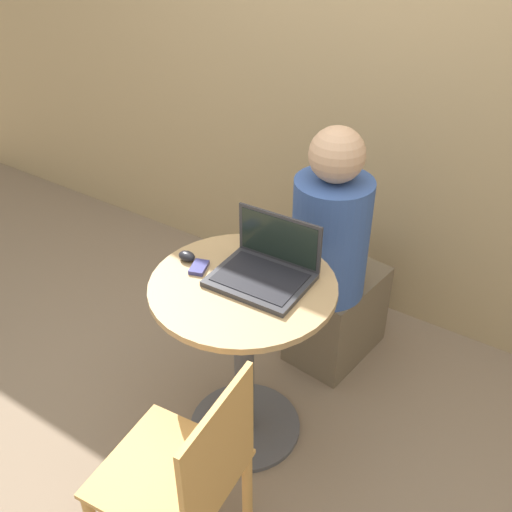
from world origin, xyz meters
The scene contains 8 objects.
ground_plane centered at (0.00, 0.00, 0.00)m, with size 12.00×12.00×0.00m, color #7F6B56.
back_wall centered at (0.00, 1.12, 1.30)m, with size 7.00×0.05×2.60m.
round_table centered at (0.00, 0.00, 0.51)m, with size 0.68×0.68×0.76m.
laptop centered at (0.04, 0.08, 0.80)m, with size 0.35×0.28×0.21m.
cell_phone centered at (-0.19, -0.01, 0.77)m, with size 0.08×0.10×0.02m.
computer_mouse centered at (-0.26, 0.01, 0.78)m, with size 0.07×0.05×0.04m.
chair_empty centered at (0.18, -0.58, 0.45)m, with size 0.44×0.44×0.85m.
person_seated centered at (0.08, 0.59, 0.50)m, with size 0.36×0.52×1.19m.
Camera 1 is at (0.98, -1.40, 2.04)m, focal length 42.00 mm.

